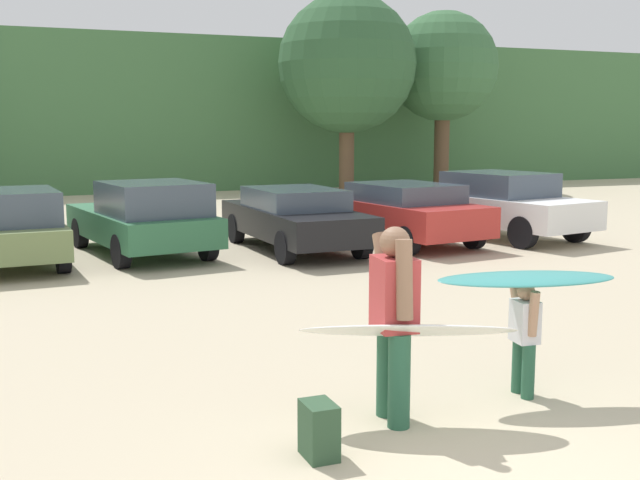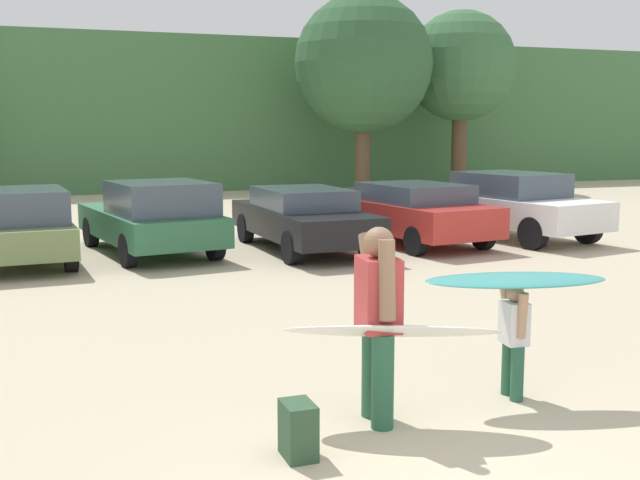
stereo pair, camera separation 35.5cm
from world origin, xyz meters
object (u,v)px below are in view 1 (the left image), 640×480
object	(u,v)px
person_adult	(394,313)
surfboard_teal	(527,279)
parked_car_forest_green	(144,217)
parked_car_black	(295,217)
parked_car_white	(501,203)
surfboard_white	(408,330)
parked_car_red	(404,211)
parked_car_olive_green	(9,226)
person_child	(525,332)
backpack_dropped	(319,430)

from	to	relation	value
person_adult	surfboard_teal	xyz separation A→B (m)	(1.47, 0.11, 0.18)
parked_car_forest_green	parked_car_black	world-z (taller)	parked_car_forest_green
parked_car_black	person_adult	xyz separation A→B (m)	(-2.50, -9.53, 0.28)
parked_car_black	parked_car_white	world-z (taller)	parked_car_white
parked_car_forest_green	parked_car_white	xyz separation A→B (m)	(8.26, -0.47, 0.04)
surfboard_white	parked_car_red	bearing A→B (deg)	-95.83
parked_car_forest_green	surfboard_teal	world-z (taller)	parked_car_forest_green
surfboard_teal	parked_car_black	bearing A→B (deg)	-81.92
parked_car_olive_green	parked_car_white	distance (m)	10.82
parked_car_white	surfboard_teal	bearing A→B (deg)	135.12
person_child	person_adult	bearing A→B (deg)	11.91
parked_car_black	person_child	bearing A→B (deg)	172.04
parked_car_olive_green	surfboard_teal	bearing A→B (deg)	-158.44
parked_car_black	backpack_dropped	distance (m)	10.58
parked_car_black	surfboard_teal	distance (m)	9.48
surfboard_white	surfboard_teal	world-z (taller)	surfboard_teal
parked_car_black	person_child	world-z (taller)	parked_car_black
person_child	surfboard_white	xyz separation A→B (m)	(-1.40, -0.24, 0.21)
parked_car_red	person_child	xyz separation A→B (m)	(-3.61, -9.38, -0.10)
backpack_dropped	parked_car_white	bearing A→B (deg)	49.41
parked_car_forest_green	person_adult	distance (m)	10.03
parked_car_red	surfboard_white	world-z (taller)	parked_car_red
person_child	backpack_dropped	xyz separation A→B (m)	(-2.39, -0.62, -0.41)
surfboard_teal	parked_car_white	bearing A→B (deg)	-109.08
person_adult	person_child	size ratio (longest dim) A/B	1.56
parked_car_olive_green	surfboard_white	distance (m)	10.37
backpack_dropped	person_child	bearing A→B (deg)	14.62
parked_car_white	surfboard_teal	distance (m)	11.29
parked_car_white	person_adult	size ratio (longest dim) A/B	2.67
parked_car_white	person_child	world-z (taller)	parked_car_white
backpack_dropped	parked_car_olive_green	bearing A→B (deg)	102.31
person_adult	surfboard_white	bearing A→B (deg)	137.82
person_adult	backpack_dropped	distance (m)	1.28
person_child	surfboard_white	bearing A→B (deg)	16.30
parked_car_white	person_adult	world-z (taller)	person_adult
parked_car_red	surfboard_white	xyz separation A→B (m)	(-5.01, -9.62, 0.12)
backpack_dropped	parked_car_black	bearing A→B (deg)	71.24
parked_car_olive_green	parked_car_white	world-z (taller)	parked_car_white
parked_car_olive_green	person_child	bearing A→B (deg)	-158.28
person_adult	person_child	distance (m)	1.54
parked_car_white	backpack_dropped	world-z (taller)	parked_car_white
parked_car_red	person_adult	distance (m)	10.81
person_adult	surfboard_white	size ratio (longest dim) A/B	0.89
person_adult	person_child	world-z (taller)	person_adult
parked_car_forest_green	backpack_dropped	bearing A→B (deg)	168.87
person_adult	surfboard_teal	distance (m)	1.49
parked_car_white	surfboard_white	size ratio (longest dim) A/B	2.38
parked_car_black	surfboard_white	bearing A→B (deg)	164.10
parked_car_forest_green	person_adult	xyz separation A→B (m)	(0.57, -10.01, 0.21)
surfboard_white	parked_car_olive_green	bearing A→B (deg)	-50.21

